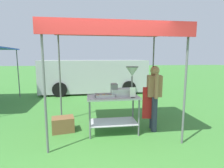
# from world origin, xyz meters

# --- Properties ---
(ground_plane) EXTENTS (70.00, 70.00, 0.00)m
(ground_plane) POSITION_xyz_m (0.00, 6.00, 0.00)
(ground_plane) COLOR #3D7F33
(stall_canopy) EXTENTS (2.94, 2.00, 2.48)m
(stall_canopy) POSITION_xyz_m (0.28, 1.45, 2.37)
(stall_canopy) COLOR slate
(stall_canopy) RESTS_ON ground
(donut_cart) EXTENTS (1.22, 0.64, 0.90)m
(donut_cart) POSITION_xyz_m (0.28, 1.35, 0.65)
(donut_cart) COLOR #B7B7BC
(donut_cart) RESTS_ON ground
(donut_tray) EXTENTS (0.47, 0.28, 0.07)m
(donut_tray) POSITION_xyz_m (0.09, 1.32, 0.92)
(donut_tray) COLOR #B7B7BC
(donut_tray) RESTS_ON donut_cart
(donut_fryer) EXTENTS (0.65, 0.29, 0.70)m
(donut_fryer) POSITION_xyz_m (0.58, 1.36, 1.18)
(donut_fryer) COLOR #B7B7BC
(donut_fryer) RESTS_ON donut_cart
(menu_sign) EXTENTS (0.13, 0.05, 0.24)m
(menu_sign) POSITION_xyz_m (0.71, 1.15, 1.00)
(menu_sign) COLOR black
(menu_sign) RESTS_ON donut_cart
(vendor) EXTENTS (0.46, 0.54, 1.61)m
(vendor) POSITION_xyz_m (1.30, 1.38, 0.90)
(vendor) COLOR #2D3347
(vendor) RESTS_ON ground
(supply_crate) EXTENTS (0.58, 0.46, 0.36)m
(supply_crate) POSITION_xyz_m (-0.93, 1.58, 0.18)
(supply_crate) COLOR brown
(supply_crate) RESTS_ON ground
(van_silver) EXTENTS (5.39, 2.17, 1.69)m
(van_silver) POSITION_xyz_m (0.01, 6.63, 0.88)
(van_silver) COLOR #BCBCC1
(van_silver) RESTS_ON ground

